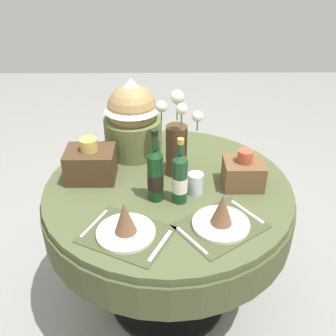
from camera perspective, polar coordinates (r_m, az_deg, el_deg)
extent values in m
plane|color=gray|center=(2.43, 0.01, -17.74)|extent=(8.00, 8.00, 0.00)
cylinder|color=#4C5633|center=(1.92, 0.01, -3.00)|extent=(1.19, 1.19, 0.04)
cylinder|color=#464F2E|center=(1.98, 0.01, -5.57)|extent=(1.21, 1.21, 0.18)
cylinder|color=black|center=(2.15, 0.01, -11.15)|extent=(0.12, 0.12, 0.70)
cylinder|color=black|center=(2.42, 0.01, -17.51)|extent=(0.66, 0.66, 0.03)
cube|color=#41492B|center=(1.63, -6.05, -9.49)|extent=(0.42, 0.38, 0.00)
cylinder|color=silver|center=(1.63, -6.07, -9.22)|extent=(0.24, 0.24, 0.02)
cone|color=brown|center=(1.58, -6.23, -7.09)|extent=(0.09, 0.09, 0.14)
cube|color=silver|center=(1.70, -10.58, -7.80)|extent=(0.09, 0.18, 0.00)
cube|color=silver|center=(1.57, -1.12, -11.06)|extent=(0.10, 0.18, 0.00)
cube|color=#41492B|center=(1.68, 7.59, -8.25)|extent=(0.43, 0.41, 0.00)
cylinder|color=silver|center=(1.67, 7.61, -7.99)|extent=(0.24, 0.24, 0.02)
cone|color=brown|center=(1.63, 7.80, -5.88)|extent=(0.09, 0.09, 0.14)
cube|color=silver|center=(1.60, 3.43, -10.33)|extent=(0.12, 0.16, 0.00)
cube|color=silver|center=(1.77, 11.31, -6.17)|extent=(0.12, 0.16, 0.00)
cylinder|color=#47331E|center=(1.93, 1.21, 2.54)|extent=(0.10, 0.10, 0.26)
sphere|color=silver|center=(1.78, 1.97, 8.49)|extent=(0.05, 0.05, 0.05)
cylinder|color=#4C7038|center=(1.81, 1.93, 6.66)|extent=(0.01, 0.01, 0.09)
sphere|color=silver|center=(1.89, 1.35, 10.18)|extent=(0.07, 0.07, 0.07)
cylinder|color=#4C7038|center=(1.91, 1.32, 8.19)|extent=(0.01, 0.01, 0.10)
sphere|color=silver|center=(1.81, 4.29, 7.43)|extent=(0.05, 0.05, 0.05)
cylinder|color=#4C7038|center=(1.83, 4.23, 6.18)|extent=(0.01, 0.01, 0.06)
sphere|color=silver|center=(1.89, -0.96, 8.85)|extent=(0.06, 0.06, 0.06)
cylinder|color=#4C7038|center=(1.90, -0.95, 7.48)|extent=(0.01, 0.01, 0.06)
cylinder|color=#194223|center=(1.75, 1.72, -1.85)|extent=(0.07, 0.07, 0.22)
cylinder|color=silver|center=(1.76, 1.72, -2.32)|extent=(0.07, 0.07, 0.07)
cone|color=#194223|center=(1.68, 1.79, 1.63)|extent=(0.07, 0.07, 0.03)
cylinder|color=#194223|center=(1.66, 1.82, 3.15)|extent=(0.03, 0.03, 0.07)
cylinder|color=#B29933|center=(1.65, 1.83, 3.87)|extent=(0.03, 0.03, 0.02)
cylinder|color=#143819|center=(1.76, -1.82, -1.41)|extent=(0.07, 0.07, 0.23)
cylinder|color=black|center=(1.77, -1.81, -1.89)|extent=(0.07, 0.07, 0.08)
cone|color=#143819|center=(1.69, -1.89, 2.24)|extent=(0.07, 0.07, 0.03)
cylinder|color=#143819|center=(1.66, -1.93, 4.09)|extent=(0.03, 0.03, 0.09)
cylinder|color=black|center=(1.65, -1.95, 5.13)|extent=(0.03, 0.03, 0.02)
cylinder|color=silver|center=(1.83, 3.97, -2.25)|extent=(0.07, 0.07, 0.10)
cylinder|color=olive|center=(2.15, -4.99, 4.68)|extent=(0.31, 0.31, 0.20)
sphere|color=#9E7F4C|center=(2.09, -5.18, 8.39)|extent=(0.26, 0.26, 0.26)
cone|color=silver|center=(2.05, -5.30, 10.56)|extent=(0.29, 0.29, 0.17)
cube|color=#47331E|center=(1.96, -11.03, 0.54)|extent=(0.23, 0.18, 0.15)
cylinder|color=gold|center=(1.91, -11.35, 3.29)|extent=(0.08, 0.08, 0.06)
cube|color=brown|center=(1.91, 10.75, -0.77)|extent=(0.19, 0.16, 0.13)
cylinder|color=#B24C33|center=(1.86, 11.04, 1.69)|extent=(0.07, 0.07, 0.06)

